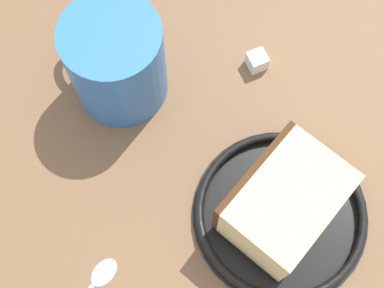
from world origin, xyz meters
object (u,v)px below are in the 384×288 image
at_px(cake_slice, 284,203).
at_px(sugar_cube, 257,61).
at_px(small_plate, 281,214).
at_px(tea_mug, 118,58).

distance_m(cake_slice, sugar_cube, 0.17).
xyz_separation_m(small_plate, cake_slice, (0.00, 0.00, 0.03)).
distance_m(cake_slice, tea_mug, 0.21).
bearing_deg(sugar_cube, small_plate, -147.13).
height_order(tea_mug, sugar_cube, tea_mug).
relative_size(small_plate, cake_slice, 1.39).
bearing_deg(small_plate, sugar_cube, 32.87).
height_order(small_plate, tea_mug, tea_mug).
distance_m(small_plate, cake_slice, 0.03).
bearing_deg(tea_mug, small_plate, -105.07).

